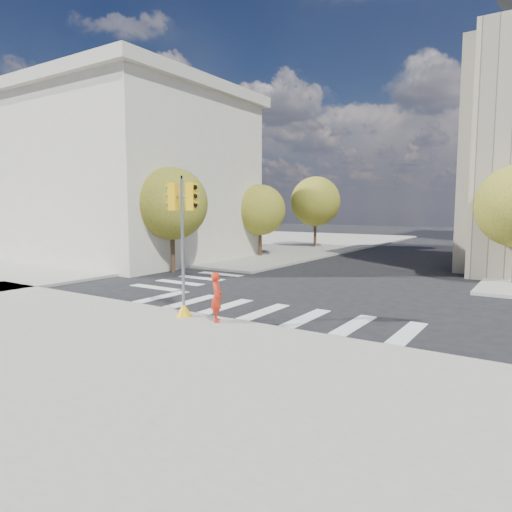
{
  "coord_description": "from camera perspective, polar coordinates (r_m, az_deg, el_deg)",
  "views": [
    {
      "loc": [
        8.98,
        -16.55,
        4.01
      ],
      "look_at": [
        -0.67,
        -1.71,
        2.1
      ],
      "focal_mm": 32.0,
      "sensor_mm": 36.0,
      "label": 1
    }
  ],
  "objects": [
    {
      "name": "traffic_signal",
      "position": [
        16.12,
        -9.12,
        -0.17
      ],
      "size": [
        1.08,
        0.56,
        4.93
      ],
      "rotation": [
        0.0,
        0.0,
        0.12
      ],
      "color": "#E8AA0C",
      "rests_on": "sidewalk_near"
    },
    {
      "name": "sidewalk_far_left",
      "position": [
        51.63,
        -1.2,
        1.78
      ],
      "size": [
        28.0,
        40.0,
        0.15
      ],
      "primitive_type": "cube",
      "color": "gray",
      "rests_on": "ground"
    },
    {
      "name": "photographer",
      "position": [
        15.47,
        -4.91,
        -5.13
      ],
      "size": [
        0.69,
        0.73,
        1.68
      ],
      "primitive_type": "imported",
      "rotation": [
        0.0,
        0.0,
        2.21
      ],
      "color": "red",
      "rests_on": "sidewalk_near"
    },
    {
      "name": "tree_lw_far",
      "position": [
        44.99,
        7.45,
        6.78
      ],
      "size": [
        4.8,
        4.8,
        6.95
      ],
      "color": "#382616",
      "rests_on": "ground"
    },
    {
      "name": "sidewalk_near",
      "position": [
        11.27,
        -24.43,
        -14.84
      ],
      "size": [
        30.0,
        14.0,
        0.15
      ],
      "primitive_type": "cube",
      "color": "gray",
      "rests_on": "ground"
    },
    {
      "name": "ground",
      "position": [
        19.25,
        4.48,
        -5.88
      ],
      "size": [
        160.0,
        160.0,
        0.0
      ],
      "primitive_type": "plane",
      "color": "black",
      "rests_on": "ground"
    },
    {
      "name": "tree_lw_near",
      "position": [
        28.32,
        -10.48,
        6.44
      ],
      "size": [
        4.4,
        4.4,
        6.41
      ],
      "color": "#382616",
      "rests_on": "ground"
    },
    {
      "name": "classical_building",
      "position": [
        38.06,
        -16.88,
        9.56
      ],
      "size": [
        19.0,
        15.0,
        12.7
      ],
      "color": "beige",
      "rests_on": "ground"
    },
    {
      "name": "tree_lw_mid",
      "position": [
        36.23,
        0.53,
        5.76
      ],
      "size": [
        4.0,
        4.0,
        5.77
      ],
      "color": "#382616",
      "rests_on": "ground"
    },
    {
      "name": "planter_wall",
      "position": [
        30.95,
        -15.08,
        -0.76
      ],
      "size": [
        5.95,
        1.63,
        0.5
      ],
      "primitive_type": "cube",
      "rotation": [
        0.0,
        0.0,
        0.21
      ],
      "color": "silver",
      "rests_on": "sidewalk_left_near"
    }
  ]
}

